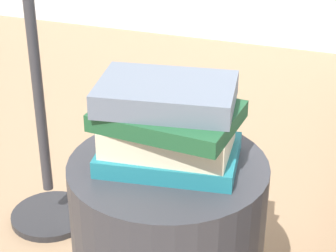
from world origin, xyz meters
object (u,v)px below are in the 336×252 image
object	(u,v)px
side_table	(168,242)
book_forest	(170,115)
book_slate	(166,94)
book_teal	(168,154)
book_cream	(168,136)

from	to	relation	value
side_table	book_forest	xyz separation A→B (m)	(0.00, 0.00, 0.33)
side_table	book_forest	distance (m)	0.33
book_forest	book_slate	distance (m)	0.05
side_table	book_teal	bearing A→B (deg)	107.04
side_table	book_cream	bearing A→B (deg)	129.83
book_forest	book_slate	xyz separation A→B (m)	(-0.01, 0.01, 0.04)
book_forest	book_slate	bearing A→B (deg)	149.04
side_table	book_teal	distance (m)	0.23
book_cream	book_forest	distance (m)	0.05
book_teal	book_cream	bearing A→B (deg)	-84.36
book_teal	book_slate	world-z (taller)	book_slate
book_slate	side_table	bearing A→B (deg)	-63.87
book_teal	book_cream	size ratio (longest dim) A/B	1.11
book_cream	book_forest	size ratio (longest dim) A/B	0.93
side_table	book_slate	distance (m)	0.37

